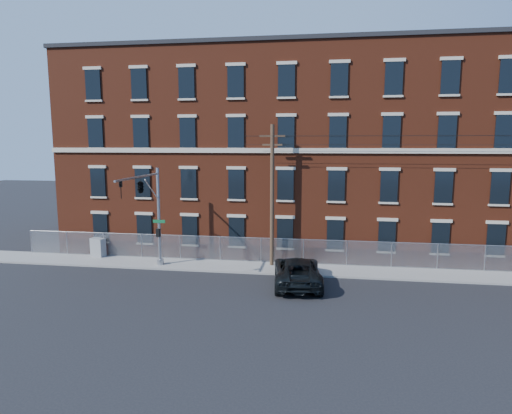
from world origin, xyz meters
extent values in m
plane|color=black|center=(0.00, 0.00, 0.00)|extent=(140.00, 140.00, 0.00)
cube|color=gray|center=(12.00, 5.00, 0.06)|extent=(65.00, 3.00, 0.12)
cube|color=#622412|center=(12.00, 14.00, 8.00)|extent=(55.00, 14.00, 16.00)
cube|color=black|center=(12.00, 14.00, 16.15)|extent=(55.30, 14.30, 0.30)
cube|color=#B3A995|center=(12.00, 6.92, 8.30)|extent=(55.00, 0.18, 0.35)
cube|color=black|center=(-11.83, 6.94, 2.20)|extent=(1.20, 0.10, 2.20)
cube|color=black|center=(-11.83, 6.94, 5.80)|extent=(1.20, 0.10, 2.20)
cube|color=black|center=(-11.83, 6.94, 9.60)|extent=(1.20, 0.10, 2.20)
cube|color=black|center=(-11.83, 6.94, 13.20)|extent=(1.20, 0.10, 2.20)
cube|color=black|center=(-8.17, 6.94, 2.20)|extent=(1.20, 0.10, 2.20)
cube|color=black|center=(-8.17, 6.94, 5.80)|extent=(1.20, 0.10, 2.20)
cube|color=black|center=(-8.17, 6.94, 9.60)|extent=(1.20, 0.10, 2.20)
cube|color=black|center=(-8.17, 6.94, 13.20)|extent=(1.20, 0.10, 2.20)
cube|color=black|center=(-4.50, 6.94, 2.20)|extent=(1.20, 0.10, 2.20)
cube|color=black|center=(-4.50, 6.94, 5.80)|extent=(1.20, 0.10, 2.20)
cube|color=black|center=(-4.50, 6.94, 9.60)|extent=(1.20, 0.10, 2.20)
cube|color=black|center=(-4.50, 6.94, 13.20)|extent=(1.20, 0.10, 2.20)
cube|color=black|center=(-0.83, 6.94, 2.20)|extent=(1.20, 0.10, 2.20)
cube|color=black|center=(-0.83, 6.94, 5.80)|extent=(1.20, 0.10, 2.20)
cube|color=black|center=(-0.83, 6.94, 9.60)|extent=(1.20, 0.10, 2.20)
cube|color=black|center=(-0.83, 6.94, 13.20)|extent=(1.20, 0.10, 2.20)
cube|color=black|center=(2.83, 6.94, 2.20)|extent=(1.20, 0.10, 2.20)
cube|color=black|center=(2.83, 6.94, 5.80)|extent=(1.20, 0.10, 2.20)
cube|color=black|center=(2.83, 6.94, 9.60)|extent=(1.20, 0.10, 2.20)
cube|color=black|center=(2.83, 6.94, 13.20)|extent=(1.20, 0.10, 2.20)
cube|color=black|center=(6.50, 6.94, 2.20)|extent=(1.20, 0.10, 2.20)
cube|color=black|center=(6.50, 6.94, 5.80)|extent=(1.20, 0.10, 2.20)
cube|color=black|center=(6.50, 6.94, 9.60)|extent=(1.20, 0.10, 2.20)
cube|color=black|center=(6.50, 6.94, 13.20)|extent=(1.20, 0.10, 2.20)
cube|color=black|center=(10.17, 6.94, 2.20)|extent=(1.20, 0.10, 2.20)
cube|color=black|center=(10.17, 6.94, 5.80)|extent=(1.20, 0.10, 2.20)
cube|color=black|center=(10.17, 6.94, 9.60)|extent=(1.20, 0.10, 2.20)
cube|color=black|center=(10.17, 6.94, 13.20)|extent=(1.20, 0.10, 2.20)
cube|color=black|center=(13.83, 6.94, 2.20)|extent=(1.20, 0.10, 2.20)
cube|color=black|center=(13.83, 6.94, 5.80)|extent=(1.20, 0.10, 2.20)
cube|color=black|center=(13.83, 6.94, 9.60)|extent=(1.20, 0.10, 2.20)
cube|color=black|center=(13.83, 6.94, 13.20)|extent=(1.20, 0.10, 2.20)
cube|color=black|center=(17.50, 6.94, 2.20)|extent=(1.20, 0.10, 2.20)
cube|color=black|center=(17.50, 6.94, 5.80)|extent=(1.20, 0.10, 2.20)
cube|color=black|center=(17.50, 6.94, 9.60)|extent=(1.20, 0.10, 2.20)
cube|color=black|center=(17.50, 6.94, 13.20)|extent=(1.20, 0.10, 2.20)
cube|color=#A5A8AD|center=(12.00, 6.30, 1.02)|extent=(59.00, 0.02, 1.80)
cylinder|color=#9EA0A5|center=(12.00, 6.30, 1.92)|extent=(59.00, 0.04, 0.04)
cylinder|color=#9EA0A5|center=(-17.50, 6.30, 1.02)|extent=(0.06, 0.06, 1.85)
cylinder|color=#9EA0A5|center=(-14.39, 6.30, 1.02)|extent=(0.06, 0.06, 1.85)
cylinder|color=#9EA0A5|center=(-11.29, 6.30, 1.02)|extent=(0.06, 0.06, 1.85)
cylinder|color=#9EA0A5|center=(-8.18, 6.30, 1.02)|extent=(0.06, 0.06, 1.85)
cylinder|color=#9EA0A5|center=(-5.08, 6.30, 1.02)|extent=(0.06, 0.06, 1.85)
cylinder|color=#9EA0A5|center=(-1.97, 6.30, 1.02)|extent=(0.06, 0.06, 1.85)
cylinder|color=#9EA0A5|center=(1.13, 6.30, 1.02)|extent=(0.06, 0.06, 1.85)
cylinder|color=#9EA0A5|center=(4.24, 6.30, 1.02)|extent=(0.06, 0.06, 1.85)
cylinder|color=#9EA0A5|center=(7.34, 6.30, 1.02)|extent=(0.06, 0.06, 1.85)
cylinder|color=#9EA0A5|center=(10.45, 6.30, 1.02)|extent=(0.06, 0.06, 1.85)
cylinder|color=#9EA0A5|center=(13.55, 6.30, 1.02)|extent=(0.06, 0.06, 1.85)
cylinder|color=#9EA0A5|center=(16.66, 6.30, 1.02)|extent=(0.06, 0.06, 1.85)
cylinder|color=#9EA0A5|center=(-6.00, 4.50, 3.62)|extent=(0.22, 0.22, 7.00)
cylinder|color=#9EA0A5|center=(-6.00, 4.50, 0.32)|extent=(0.50, 0.50, 0.40)
cylinder|color=#9EA0A5|center=(-6.00, 1.25, 6.72)|extent=(0.14, 6.50, 0.14)
cylinder|color=#9EA0A5|center=(-6.00, 3.30, 5.72)|extent=(0.08, 2.18, 1.56)
cube|color=#0C592D|center=(-5.95, 4.35, 3.32)|extent=(0.90, 0.03, 0.22)
cube|color=black|center=(-6.00, 4.25, 2.52)|extent=(0.25, 0.25, 0.60)
imported|color=black|center=(-6.00, -1.30, 6.17)|extent=(0.16, 0.20, 1.00)
imported|color=black|center=(-6.00, 1.50, 6.17)|extent=(0.53, 2.48, 1.00)
cylinder|color=#463323|center=(2.00, 5.60, 5.12)|extent=(0.28, 0.28, 10.00)
cube|color=#463323|center=(2.00, 5.60, 9.32)|extent=(1.80, 0.12, 0.12)
cube|color=#463323|center=(2.00, 5.60, 8.72)|extent=(1.40, 0.12, 0.12)
imported|color=black|center=(4.05, 1.84, 0.86)|extent=(3.45, 6.41, 1.71)
cube|color=slate|center=(-11.61, 6.00, 0.83)|extent=(1.26, 0.90, 1.42)
camera|label=1|loc=(5.43, -24.91, 8.85)|focal=30.71mm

